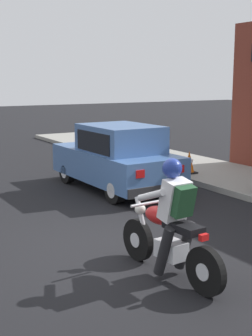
# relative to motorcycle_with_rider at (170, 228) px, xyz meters

# --- Properties ---
(ground_plane) EXTENTS (80.00, 80.00, 0.00)m
(ground_plane) POSITION_rel_motorcycle_with_rider_xyz_m (-0.16, 1.49, -0.68)
(ground_plane) COLOR black
(sidewalk_curb) EXTENTS (2.60, 22.00, 0.14)m
(sidewalk_curb) POSITION_rel_motorcycle_with_rider_xyz_m (5.08, 4.49, -0.61)
(sidewalk_curb) COLOR gray
(sidewalk_curb) RESTS_ON ground
(motorcycle_with_rider) EXTENTS (0.58, 2.02, 1.62)m
(motorcycle_with_rider) POSITION_rel_motorcycle_with_rider_xyz_m (0.00, 0.00, 0.00)
(motorcycle_with_rider) COLOR black
(motorcycle_with_rider) RESTS_ON ground
(car_hatchback) EXTENTS (1.70, 3.80, 1.57)m
(car_hatchback) POSITION_rel_motorcycle_with_rider_xyz_m (1.92, 4.78, 0.09)
(car_hatchback) COLOR black
(car_hatchback) RESTS_ON ground
(traffic_cone) EXTENTS (0.36, 0.36, 0.60)m
(traffic_cone) POSITION_rel_motorcycle_with_rider_xyz_m (4.22, 4.89, -0.25)
(traffic_cone) COLOR black
(traffic_cone) RESTS_ON sidewalk_curb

